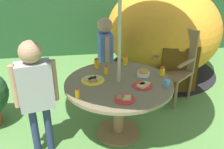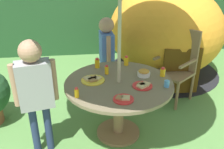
# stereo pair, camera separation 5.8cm
# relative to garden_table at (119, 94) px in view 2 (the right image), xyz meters

# --- Properties ---
(ground_plane) EXTENTS (10.00, 10.00, 0.02)m
(ground_plane) POSITION_rel_garden_table_xyz_m (0.00, 0.00, -0.56)
(ground_plane) COLOR #548442
(hedge_backdrop) EXTENTS (9.00, 0.70, 1.70)m
(hedge_backdrop) POSITION_rel_garden_table_xyz_m (0.00, 3.08, 0.30)
(hedge_backdrop) COLOR #234C28
(hedge_backdrop) RESTS_ON ground_plane
(garden_table) EXTENTS (1.19, 1.19, 0.69)m
(garden_table) POSITION_rel_garden_table_xyz_m (0.00, 0.00, 0.00)
(garden_table) COLOR brown
(garden_table) RESTS_ON ground_plane
(wooden_chair) EXTENTS (0.63, 0.63, 1.04)m
(wooden_chair) POSITION_rel_garden_table_xyz_m (0.97, 0.76, 0.01)
(wooden_chair) COLOR brown
(wooden_chair) RESTS_ON ground_plane
(dome_tent) EXTENTS (2.10, 2.10, 1.56)m
(dome_tent) POSITION_rel_garden_table_xyz_m (1.06, 1.70, 0.22)
(dome_tent) COLOR orange
(dome_tent) RESTS_ON ground_plane
(child_in_blue_shirt) EXTENTS (0.21, 0.41, 1.21)m
(child_in_blue_shirt) POSITION_rel_garden_table_xyz_m (-0.05, 0.87, 0.23)
(child_in_blue_shirt) COLOR navy
(child_in_blue_shirt) RESTS_ON ground_plane
(child_in_grey_shirt) EXTENTS (0.42, 0.25, 1.26)m
(child_in_grey_shirt) POSITION_rel_garden_table_xyz_m (-0.85, -0.19, 0.26)
(child_in_grey_shirt) COLOR navy
(child_in_grey_shirt) RESTS_ON ground_plane
(snack_bowl) EXTENTS (0.15, 0.15, 0.08)m
(snack_bowl) POSITION_rel_garden_table_xyz_m (0.31, 0.12, 0.18)
(snack_bowl) COLOR white
(snack_bowl) RESTS_ON garden_table
(plate_front_edge) EXTENTS (0.21, 0.21, 0.03)m
(plate_front_edge) POSITION_rel_garden_table_xyz_m (0.23, -0.13, 0.16)
(plate_front_edge) COLOR red
(plate_front_edge) RESTS_ON garden_table
(plate_center_back) EXTENTS (0.26, 0.26, 0.03)m
(plate_center_back) POSITION_rel_garden_table_xyz_m (-0.28, 0.07, 0.16)
(plate_center_back) COLOR yellow
(plate_center_back) RESTS_ON garden_table
(plate_far_left) EXTENTS (0.20, 0.20, 0.03)m
(plate_far_left) POSITION_rel_garden_table_xyz_m (-0.01, -0.37, 0.16)
(plate_far_left) COLOR red
(plate_far_left) RESTS_ON garden_table
(juice_bottle_near_left) EXTENTS (0.04, 0.04, 0.10)m
(juice_bottle_near_left) POSITION_rel_garden_table_xyz_m (-0.45, -0.27, 0.19)
(juice_bottle_near_left) COLOR yellow
(juice_bottle_near_left) RESTS_ON garden_table
(juice_bottle_near_right) EXTENTS (0.06, 0.06, 0.11)m
(juice_bottle_near_right) POSITION_rel_garden_table_xyz_m (0.52, 0.09, 0.20)
(juice_bottle_near_right) COLOR yellow
(juice_bottle_near_right) RESTS_ON garden_table
(juice_bottle_far_right) EXTENTS (0.06, 0.06, 0.12)m
(juice_bottle_far_right) POSITION_rel_garden_table_xyz_m (0.16, 0.46, 0.20)
(juice_bottle_far_right) COLOR yellow
(juice_bottle_far_right) RESTS_ON garden_table
(juice_bottle_center_front) EXTENTS (0.06, 0.06, 0.12)m
(juice_bottle_center_front) POSITION_rel_garden_table_xyz_m (-0.21, 0.42, 0.20)
(juice_bottle_center_front) COLOR yellow
(juice_bottle_center_front) RESTS_ON garden_table
(juice_bottle_mid_left) EXTENTS (0.05, 0.05, 0.11)m
(juice_bottle_mid_left) POSITION_rel_garden_table_xyz_m (-0.11, 0.22, 0.20)
(juice_bottle_mid_left) COLOR yellow
(juice_bottle_mid_left) RESTS_ON garden_table
(cup_near) EXTENTS (0.06, 0.06, 0.07)m
(cup_near) POSITION_rel_garden_table_xyz_m (0.48, -0.17, 0.18)
(cup_near) COLOR #4C99D8
(cup_near) RESTS_ON garden_table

